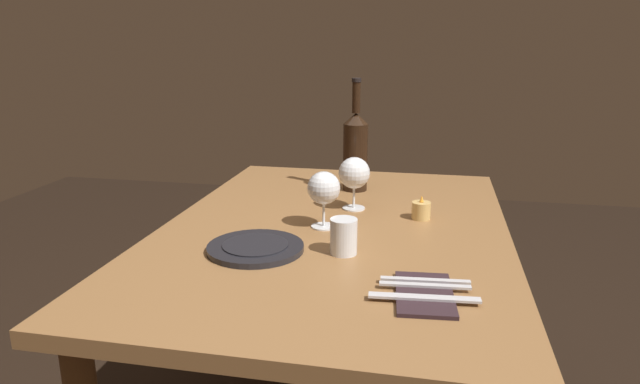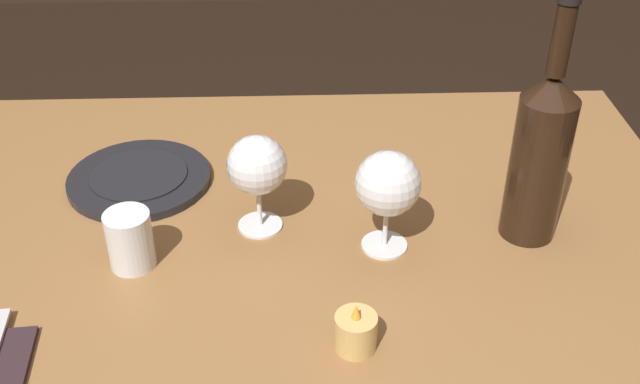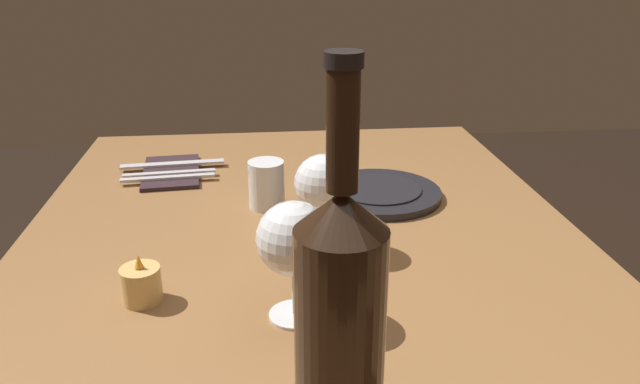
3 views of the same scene
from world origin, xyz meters
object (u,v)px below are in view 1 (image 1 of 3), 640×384
Objects in this scene: water_tumbler at (344,238)px; fork_inner at (425,285)px; fork_outer at (425,280)px; folded_napkin at (424,294)px; wine_glass_right at (354,174)px; table_knife at (424,298)px; wine_glass_left at (324,189)px; wine_bottle at (355,149)px; votive_candle at (421,211)px; dinner_plate at (255,248)px.

fork_inner is at bearing 49.45° from water_tumbler.
folded_napkin is at bearing 0.00° from fork_outer.
table_knife is at bearing 20.82° from wine_glass_right.
wine_glass_left is 0.76× the size of folded_napkin.
wine_bottle reaches higher than table_knife.
fork_inner is at bearing 2.65° from votive_candle.
votive_candle is 0.37× the size of fork_inner.
dinner_plate reaches higher than fork_inner.
wine_glass_right is at bearing -158.13° from folded_napkin.
wine_bottle is at bearing 176.11° from wine_glass_left.
wine_bottle is at bearing -172.60° from wine_glass_right.
wine_glass_left is 1.80× the size of water_tumbler.
dinner_plate is at bearing -14.38° from wine_bottle.
votive_candle is at bearing -177.48° from folded_napkin.
votive_candle is 0.32× the size of table_knife.
folded_napkin is at bearing 18.00° from wine_bottle.
water_tumbler is 0.40× the size of table_knife.
wine_glass_left is 0.48m from table_knife.
wine_glass_right is 0.54m from fork_outer.
fork_inner is (0.16, 0.19, -0.03)m from water_tumbler.
wine_glass_right is 1.83× the size of water_tumbler.
votive_candle reaches higher than fork_outer.
table_knife is (0.06, 0.00, 0.00)m from fork_inner.
wine_glass_right reaches higher than table_knife.
wine_glass_left reaches higher than dinner_plate.
wine_glass_left is at bearing -141.11° from fork_inner.
wine_glass_right is at bearing 163.19° from wine_glass_left.
wine_glass_right reaches higher than fork_inner.
table_knife is (0.19, 0.39, 0.00)m from dinner_plate.
dinner_plate is at bearing -109.21° from fork_inner.
fork_inner is (0.34, 0.27, -0.09)m from wine_glass_left.
votive_candle is at bearing 73.94° from wine_glass_right.
votive_candle is (-0.30, 0.17, -0.01)m from water_tumbler.
water_tumbler is at bearing 5.52° from wine_bottle.
dinner_plate is 0.43m from folded_napkin.
votive_candle is (-0.12, 0.25, -0.08)m from wine_glass_left.
fork_outer is at bearing 41.08° from wine_glass_left.
dinner_plate is (0.59, -0.15, -0.13)m from wine_bottle.
wine_glass_left is 0.39m from wine_bottle.
wine_bottle is 1.82× the size of folded_napkin.
wine_glass_right is at bearing -159.18° from table_knife.
water_tumbler is 0.25m from fork_inner.
wine_glass_right is 2.29× the size of votive_candle.
wine_glass_right is 0.22m from wine_bottle.
water_tumbler is at bearing -134.64° from folded_napkin.
wine_glass_right reaches higher than votive_candle.
wine_glass_right is at bearing -157.17° from fork_inner.
wine_glass_right is at bearing -106.06° from votive_candle.
wine_bottle reaches higher than fork_outer.
wine_bottle is 1.71× the size of table_knife.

